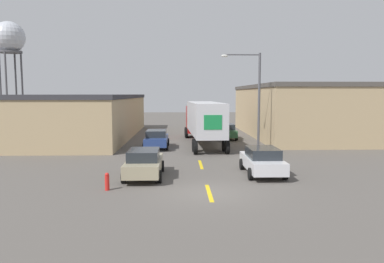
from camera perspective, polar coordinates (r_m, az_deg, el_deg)
The scene contains 12 objects.
ground_plane at distance 18.03m, azimuth 2.64°, elevation -9.32°, with size 160.00×160.00×0.00m, color #56514C.
road_centerline at distance 25.03m, azimuth 1.34°, elevation -5.05°, with size 0.20×17.56×0.01m.
warehouse_left at distance 42.44m, azimuth -14.93°, elevation 2.34°, with size 9.01×25.58×4.64m.
warehouse_right at distance 44.34m, azimuth 17.06°, elevation 3.10°, with size 13.05×22.33×5.71m.
semi_truck at distance 35.03m, azimuth 1.72°, elevation 1.96°, with size 3.36×14.03×3.95m.
parked_car_left_far at distance 32.61m, azimuth -5.43°, elevation -1.10°, with size 2.11×4.67×1.59m.
parked_car_right_far at distance 39.38m, azimuth 5.13°, elevation 0.07°, with size 2.11×4.67×1.59m.
parked_car_right_near at distance 22.23m, azimuth 10.66°, elevation -4.35°, with size 2.11×4.67×1.59m.
parked_car_left_near at distance 21.30m, azimuth -7.33°, elevation -4.74°, with size 2.11×4.67×1.59m.
water_tower at distance 63.77m, azimuth -26.10°, elevation 12.50°, with size 4.65×4.65×15.50m.
street_lamp at distance 31.75m, azimuth 9.46°, elevation 5.78°, with size 3.30×0.32×8.07m.
fire_hydrant at distance 18.83m, azimuth -12.81°, elevation -7.44°, with size 0.22×0.22×0.87m.
Camera 1 is at (-1.39, -17.36, 4.67)m, focal length 35.00 mm.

